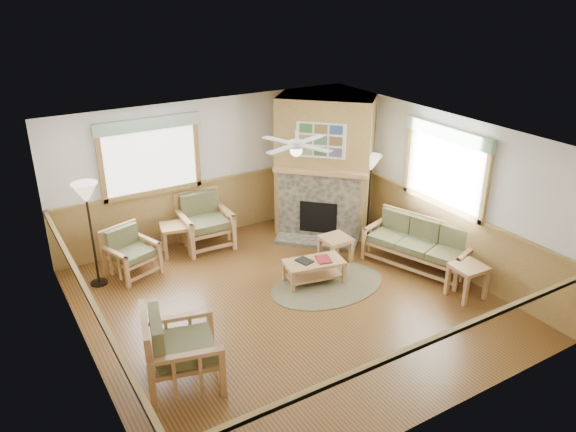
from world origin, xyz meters
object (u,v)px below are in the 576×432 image
armchair_back_left (131,253)px  floor_lamp_left (92,235)px  end_table_chairs (176,239)px  armchair_back_right (205,222)px  footstool (336,248)px  coffee_table (314,271)px  armchair_left (182,348)px  floor_lamp_right (369,197)px  end_table_sofa (467,281)px  sofa (418,245)px

armchair_back_left → floor_lamp_left: bearing=164.3°
armchair_back_left → end_table_chairs: armchair_back_left is taller
armchair_back_right → footstool: bearing=-41.4°
armchair_back_left → coffee_table: size_ratio=0.84×
armchair_left → floor_lamp_right: 5.12m
end_table_sofa → footstool: (-1.03, 2.15, -0.07)m
sofa → floor_lamp_left: size_ratio=1.01×
armchair_back_right → armchair_left: bearing=-115.4°
sofa → armchair_back_left: sofa is taller
footstool → floor_lamp_right: bearing=21.2°
coffee_table → end_table_chairs: 2.72m
armchair_back_left → armchair_left: 3.09m
armchair_back_left → footstool: (3.32, -1.35, -0.20)m
armchair_back_left → footstool: size_ratio=1.66×
sofa → floor_lamp_right: (0.00, 1.39, 0.43)m
armchair_back_right → coffee_table: 2.44m
footstool → armchair_left: bearing=-154.3°
armchair_left → end_table_sofa: (4.62, -0.42, -0.23)m
coffee_table → floor_lamp_left: size_ratio=0.54×
floor_lamp_left → floor_lamp_right: floor_lamp_left is taller
footstool → end_table_chairs: bearing=144.6°
armchair_back_right → floor_lamp_left: bearing=-167.7°
sofa → footstool: sofa is taller
footstool → floor_lamp_left: bearing=161.3°
sofa → floor_lamp_right: floor_lamp_right is taller
sofa → footstool: bearing=-152.3°
armchair_back_right → end_table_chairs: size_ratio=1.75×
end_table_chairs → floor_lamp_right: bearing=-20.6°
armchair_left → end_table_sofa: bearing=-81.2°
sofa → end_table_chairs: 4.38m
sofa → armchair_left: (-4.65, -0.75, 0.09)m
end_table_sofa → footstool: bearing=115.7°
armchair_left → footstool: bearing=-50.3°
end_table_chairs → floor_lamp_left: floor_lamp_left is taller
sofa → footstool: 1.46m
armchair_back_right → floor_lamp_left: (-2.12, -0.38, 0.40)m
footstool → armchair_back_left: bearing=157.8°
end_table_chairs → floor_lamp_left: 1.69m
end_table_sofa → floor_lamp_left: (-4.95, 3.47, 0.62)m
armchair_back_left → armchair_back_right: (1.52, 0.35, 0.09)m
armchair_back_right → coffee_table: size_ratio=1.02×
end_table_chairs → footstool: end_table_chairs is taller
coffee_table → armchair_back_left: bearing=155.1°
end_table_sofa → floor_lamp_right: floor_lamp_right is taller
footstool → floor_lamp_right: floor_lamp_right is taller
end_table_chairs → armchair_back_left: bearing=-159.0°
sofa → armchair_left: bearing=-100.3°
sofa → armchair_back_right: (-2.86, 2.69, 0.08)m
armchair_back_right → end_table_chairs: bearing=-178.0°
sofa → end_table_sofa: (-0.02, -1.17, -0.14)m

